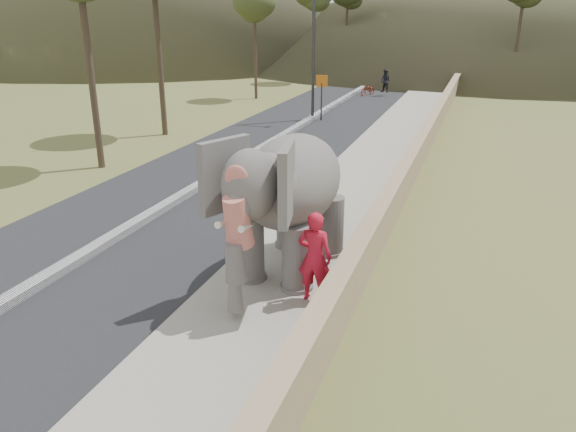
# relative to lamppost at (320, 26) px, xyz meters

# --- Properties ---
(ground) EXTENTS (160.00, 160.00, 0.00)m
(ground) POSITION_rel_lamppost_xyz_m (4.69, -18.96, -4.87)
(ground) COLOR olive
(ground) RESTS_ON ground
(road) EXTENTS (7.00, 120.00, 0.03)m
(road) POSITION_rel_lamppost_xyz_m (-0.31, -8.96, -4.86)
(road) COLOR black
(road) RESTS_ON ground
(median) EXTENTS (0.35, 120.00, 0.22)m
(median) POSITION_rel_lamppost_xyz_m (-0.31, -8.96, -4.76)
(median) COLOR black
(median) RESTS_ON ground
(walkway) EXTENTS (3.00, 120.00, 0.15)m
(walkway) POSITION_rel_lamppost_xyz_m (4.69, -8.96, -4.80)
(walkway) COLOR #9E9687
(walkway) RESTS_ON ground
(parapet) EXTENTS (0.30, 120.00, 1.10)m
(parapet) POSITION_rel_lamppost_xyz_m (6.34, -8.96, -4.32)
(parapet) COLOR tan
(parapet) RESTS_ON ground
(lamppost) EXTENTS (1.76, 0.36, 8.00)m
(lamppost) POSITION_rel_lamppost_xyz_m (0.00, 0.00, 0.00)
(lamppost) COLOR #2F2F34
(lamppost) RESTS_ON ground
(signboard) EXTENTS (0.60, 0.08, 2.40)m
(signboard) POSITION_rel_lamppost_xyz_m (0.19, -0.04, -3.23)
(signboard) COLOR #2D2D33
(signboard) RESTS_ON ground
(elephant_and_man) EXTENTS (2.65, 4.63, 3.21)m
(elephant_and_man) POSITION_rel_lamppost_xyz_m (4.71, -18.05, -3.13)
(elephant_and_man) COLOR slate
(elephant_and_man) RESTS_ON ground
(motorcyclist) EXTENTS (2.21, 1.64, 1.81)m
(motorcyclist) POSITION_rel_lamppost_xyz_m (1.30, 9.84, -4.15)
(motorcyclist) COLOR maroon
(motorcyclist) RESTS_ON ground
(trees) EXTENTS (47.39, 42.28, 9.22)m
(trees) POSITION_rel_lamppost_xyz_m (5.71, 8.26, -0.80)
(trees) COLOR #473828
(trees) RESTS_ON ground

